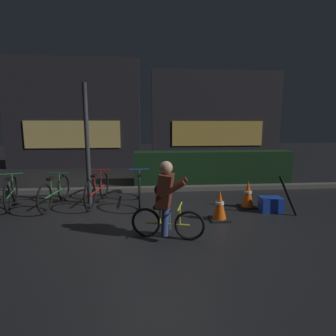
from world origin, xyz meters
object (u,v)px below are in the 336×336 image
parked_bike_leftmost (11,192)px  street_post (87,145)px  closed_umbrella (288,196)px  parked_bike_left_mid (55,192)px  cyclist (166,200)px  traffic_cone_far (248,194)px  blue_crate (271,204)px  parked_bike_center_left (98,189)px  traffic_cone_near (220,206)px  parked_bike_center_right (140,189)px

parked_bike_leftmost → street_post: bearing=-104.0°
closed_umbrella → parked_bike_left_mid: bearing=8.3°
street_post → cyclist: bearing=-51.5°
parked_bike_left_mid → traffic_cone_far: 4.23m
blue_crate → closed_umbrella: 0.41m
street_post → blue_crate: street_post is taller
parked_bike_center_left → closed_umbrella: closed_umbrella is taller
parked_bike_center_left → cyclist: size_ratio=1.30×
parked_bike_left_mid → traffic_cone_far: bearing=-89.4°
parked_bike_center_left → traffic_cone_far: bearing=-90.6°
parked_bike_left_mid → closed_umbrella: bearing=-95.2°
blue_crate → street_post: bearing=167.0°
parked_bike_center_left → traffic_cone_near: size_ratio=2.81×
traffic_cone_near → closed_umbrella: (1.43, 0.15, 0.12)m
street_post → blue_crate: size_ratio=6.11×
traffic_cone_far → closed_umbrella: (0.60, -0.56, 0.11)m
street_post → parked_bike_left_mid: street_post is taller
parked_bike_leftmost → traffic_cone_near: bearing=-122.3°
parked_bike_center_right → blue_crate: parked_bike_center_right is taller
street_post → blue_crate: (3.89, -0.90, -1.19)m
parked_bike_leftmost → parked_bike_center_left: (1.87, 0.02, 0.02)m
parked_bike_center_left → blue_crate: (3.70, -0.84, -0.19)m
parked_bike_center_left → traffic_cone_near: parked_bike_center_left is taller
street_post → closed_umbrella: (4.10, -1.15, -0.95)m
parked_bike_center_right → traffic_cone_far: bearing=-102.1°
traffic_cone_near → closed_umbrella: 1.44m
traffic_cone_near → closed_umbrella: size_ratio=0.68×
parked_bike_left_mid → parked_bike_center_right: 1.85m
traffic_cone_far → street_post: bearing=170.4°
blue_crate → parked_bike_center_left: bearing=167.1°
parked_bike_center_left → cyclist: cyclist is taller
cyclist → closed_umbrella: 2.66m
parked_bike_center_left → parked_bike_leftmost: bearing=99.2°
street_post → blue_crate: 4.16m
street_post → traffic_cone_far: bearing=-9.6°
parked_bike_leftmost → traffic_cone_far: 5.21m
parked_bike_center_right → blue_crate: size_ratio=3.79×
street_post → traffic_cone_far: (3.50, -0.59, -1.06)m
parked_bike_leftmost → parked_bike_left_mid: bearing=-112.7°
parked_bike_center_left → blue_crate: size_ratio=3.67×
parked_bike_left_mid → blue_crate: parked_bike_left_mid is taller
parked_bike_leftmost → traffic_cone_near: (4.35, -1.23, -0.04)m
parked_bike_center_left → blue_crate: bearing=-94.3°
parked_bike_center_left → closed_umbrella: size_ratio=1.90×
blue_crate → closed_umbrella: (0.22, -0.25, 0.25)m
parked_bike_leftmost → blue_crate: size_ratio=3.34×
street_post → traffic_cone_far: street_post is taller
closed_umbrella → traffic_cone_far: bearing=-23.1°
traffic_cone_near → traffic_cone_far: size_ratio=0.96×
traffic_cone_far → blue_crate: traffic_cone_far is taller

